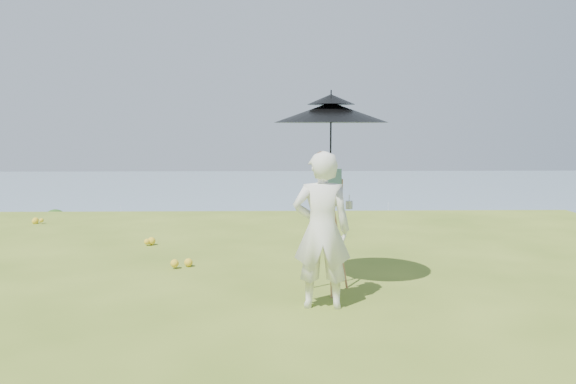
{
  "coord_description": "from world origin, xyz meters",
  "views": [
    {
      "loc": [
        0.08,
        -6.04,
        1.94
      ],
      "look_at": [
        0.29,
        2.87,
        0.92
      ],
      "focal_mm": 35.0,
      "sensor_mm": 36.0,
      "label": 1
    }
  ],
  "objects": [
    {
      "name": "painter_cap",
      "position": [
        0.58,
        -0.13,
        1.65
      ],
      "size": [
        0.19,
        0.23,
        0.1
      ],
      "primitive_type": null,
      "rotation": [
        0.0,
        0.0,
        -0.04
      ],
      "color": "pink",
      "rests_on": "painter"
    },
    {
      "name": "sun_umbrella",
      "position": [
        0.73,
        0.5,
        1.79
      ],
      "size": [
        1.41,
        1.41,
        1.17
      ],
      "primitive_type": null,
      "rotation": [
        0.0,
        0.0,
        -0.07
      ],
      "color": "black",
      "rests_on": "field_easel"
    },
    {
      "name": "field_easel",
      "position": [
        0.73,
        0.47,
        0.73
      ],
      "size": [
        0.58,
        0.58,
        1.47
      ],
      "primitive_type": null,
      "rotation": [
        0.0,
        0.0,
        0.05
      ],
      "color": "#965E3F",
      "rests_on": "ground"
    },
    {
      "name": "shoreline_tier",
      "position": [
        0.0,
        75.0,
        -36.0
      ],
      "size": [
        170.0,
        28.0,
        8.0
      ],
      "primitive_type": "cube",
      "color": "slate",
      "rests_on": "bay_water"
    },
    {
      "name": "ground",
      "position": [
        0.0,
        0.0,
        0.0
      ],
      "size": [
        14.0,
        14.0,
        0.0
      ],
      "primitive_type": "plane",
      "color": "#587521",
      "rests_on": "ground"
    },
    {
      "name": "bay_water",
      "position": [
        0.0,
        240.0,
        -34.0
      ],
      "size": [
        700.0,
        700.0,
        0.0
      ],
      "primitive_type": "plane",
      "color": "#7395A4",
      "rests_on": "ground"
    },
    {
      "name": "painter",
      "position": [
        0.58,
        -0.13,
        0.85
      ],
      "size": [
        0.64,
        0.44,
        1.7
      ],
      "primitive_type": "imported",
      "rotation": [
        0.0,
        0.0,
        3.09
      ],
      "color": "white",
      "rests_on": "ground"
    },
    {
      "name": "harbor_town",
      "position": [
        0.0,
        75.0,
        -29.5
      ],
      "size": [
        110.0,
        22.0,
        5.0
      ],
      "primitive_type": null,
      "color": "silver",
      "rests_on": "shoreline_tier"
    },
    {
      "name": "wildflowers",
      "position": [
        0.0,
        0.25,
        0.06
      ],
      "size": [
        10.0,
        10.5,
        0.12
      ],
      "primitive_type": null,
      "color": "yellow",
      "rests_on": "ground"
    },
    {
      "name": "peninsula",
      "position": [
        -75.0,
        155.0,
        -29.0
      ],
      "size": [
        90.0,
        60.0,
        12.0
      ],
      "primitive_type": null,
      "color": "#0E3510",
      "rests_on": "bay_water"
    },
    {
      "name": "slope_trees",
      "position": [
        0.0,
        35.0,
        -15.0
      ],
      "size": [
        110.0,
        50.0,
        6.0
      ],
      "primitive_type": null,
      "color": "#1B4D17",
      "rests_on": "forest_slope"
    },
    {
      "name": "moored_boats",
      "position": [
        -12.5,
        161.0,
        -33.65
      ],
      "size": [
        140.0,
        140.0,
        0.7
      ],
      "primitive_type": null,
      "color": "silver",
      "rests_on": "bay_water"
    }
  ]
}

